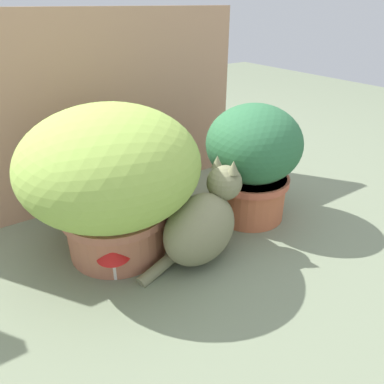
{
  "coord_description": "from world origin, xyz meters",
  "views": [
    {
      "loc": [
        -0.44,
        -0.78,
        0.72
      ],
      "look_at": [
        0.13,
        0.05,
        0.18
      ],
      "focal_mm": 33.71,
      "sensor_mm": 36.0,
      "label": 1
    }
  ],
  "objects_px": {
    "mushroom_ornament_red": "(113,253)",
    "mushroom_ornament_pink": "(124,244)",
    "cat": "(204,224)",
    "leafy_planter": "(253,159)",
    "grass_planter": "(111,175)"
  },
  "relations": [
    {
      "from": "grass_planter",
      "to": "cat",
      "type": "bearing_deg",
      "value": -42.78
    },
    {
      "from": "mushroom_ornament_red",
      "to": "mushroom_ornament_pink",
      "type": "distance_m",
      "value": 0.05
    },
    {
      "from": "grass_planter",
      "to": "mushroom_ornament_pink",
      "type": "bearing_deg",
      "value": -102.4
    },
    {
      "from": "grass_planter",
      "to": "mushroom_ornament_red",
      "type": "bearing_deg",
      "value": -118.8
    },
    {
      "from": "mushroom_ornament_pink",
      "to": "mushroom_ornament_red",
      "type": "bearing_deg",
      "value": -154.56
    },
    {
      "from": "leafy_planter",
      "to": "cat",
      "type": "height_order",
      "value": "leafy_planter"
    },
    {
      "from": "grass_planter",
      "to": "leafy_planter",
      "type": "bearing_deg",
      "value": -8.9
    },
    {
      "from": "cat",
      "to": "grass_planter",
      "type": "bearing_deg",
      "value": 137.22
    },
    {
      "from": "grass_planter",
      "to": "leafy_planter",
      "type": "relative_size",
      "value": 1.26
    },
    {
      "from": "grass_planter",
      "to": "cat",
      "type": "distance_m",
      "value": 0.31
    },
    {
      "from": "grass_planter",
      "to": "cat",
      "type": "xyz_separation_m",
      "value": [
        0.2,
        -0.19,
        -0.14
      ]
    },
    {
      "from": "cat",
      "to": "mushroom_ornament_red",
      "type": "distance_m",
      "value": 0.28
    },
    {
      "from": "cat",
      "to": "mushroom_ornament_pink",
      "type": "xyz_separation_m",
      "value": [
        -0.22,
        0.09,
        -0.04
      ]
    },
    {
      "from": "grass_planter",
      "to": "leafy_planter",
      "type": "height_order",
      "value": "grass_planter"
    },
    {
      "from": "leafy_planter",
      "to": "mushroom_ornament_red",
      "type": "bearing_deg",
      "value": -175.71
    }
  ]
}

